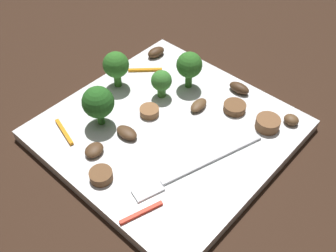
{
  "coord_description": "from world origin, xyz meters",
  "views": [
    {
      "loc": [
        0.27,
        0.24,
        0.39
      ],
      "look_at": [
        0.0,
        0.0,
        0.02
      ],
      "focal_mm": 41.84,
      "sensor_mm": 36.0,
      "label": 1
    }
  ],
  "objects": [
    {
      "name": "broccoli_floret_3",
      "position": [
        -0.04,
        -0.05,
        0.04
      ],
      "size": [
        0.03,
        0.03,
        0.04
      ],
      "color": "#408630",
      "rests_on": "plate"
    },
    {
      "name": "plate",
      "position": [
        0.0,
        0.0,
        0.01
      ],
      "size": [
        0.29,
        0.29,
        0.02
      ],
      "primitive_type": "cube",
      "color": "white",
      "rests_on": "ground_plane"
    },
    {
      "name": "mushroom_0",
      "position": [
        -0.11,
        0.12,
        0.02
      ],
      "size": [
        0.02,
        0.02,
        0.01
      ],
      "primitive_type": "ellipsoid",
      "rotation": [
        0.0,
        0.0,
        4.66
      ],
      "color": "brown",
      "rests_on": "plate"
    },
    {
      "name": "broccoli_floret_1",
      "position": [
        0.06,
        -0.07,
        0.05
      ],
      "size": [
        0.04,
        0.04,
        0.06
      ],
      "color": "#296420",
      "rests_on": "plate"
    },
    {
      "name": "pepper_strip_2",
      "position": [
        0.12,
        0.07,
        0.02
      ],
      "size": [
        0.05,
        0.02,
        0.0
      ],
      "primitive_type": "cube",
      "rotation": [
        0.0,
        0.0,
        2.83
      ],
      "color": "red",
      "rests_on": "plate"
    },
    {
      "name": "broccoli_floret_2",
      "position": [
        -0.01,
        -0.11,
        0.05
      ],
      "size": [
        0.04,
        0.04,
        0.06
      ],
      "color": "#347525",
      "rests_on": "plate"
    },
    {
      "name": "sausage_slice_0",
      "position": [
        -0.09,
        0.1,
        0.02
      ],
      "size": [
        0.04,
        0.04,
        0.01
      ],
      "primitive_type": "cylinder",
      "rotation": [
        0.0,
        0.0,
        3.01
      ],
      "color": "brown",
      "rests_on": "plate"
    },
    {
      "name": "fork",
      "position": [
        0.04,
        0.07,
        0.02
      ],
      "size": [
        0.18,
        0.07,
        0.0
      ],
      "rotation": [
        0.0,
        0.0,
        -0.3
      ],
      "color": "silver",
      "rests_on": "plate"
    },
    {
      "name": "pepper_strip_0",
      "position": [
        0.1,
        -0.09,
        0.02
      ],
      "size": [
        0.02,
        0.05,
        0.0
      ],
      "primitive_type": "cube",
      "rotation": [
        0.0,
        0.0,
        1.31
      ],
      "color": "orange",
      "rests_on": "plate"
    },
    {
      "name": "mushroom_5",
      "position": [
        -0.05,
        0.01,
        0.02
      ],
      "size": [
        0.03,
        0.02,
        0.01
      ],
      "primitive_type": "ellipsoid",
      "rotation": [
        0.0,
        0.0,
        0.12
      ],
      "color": "brown",
      "rests_on": "plate"
    },
    {
      "name": "broccoli_floret_0",
      "position": [
        -0.08,
        -0.03,
        0.05
      ],
      "size": [
        0.04,
        0.04,
        0.06
      ],
      "color": "#347525",
      "rests_on": "plate"
    },
    {
      "name": "pepper_strip_1",
      "position": [
        -0.06,
        -0.11,
        0.02
      ],
      "size": [
        0.04,
        0.04,
        0.0
      ],
      "primitive_type": "cube",
      "rotation": [
        0.0,
        0.0,
        5.49
      ],
      "color": "orange",
      "rests_on": "plate"
    },
    {
      "name": "ground_plane",
      "position": [
        0.0,
        0.0,
        0.0
      ],
      "size": [
        1.4,
        1.4,
        0.0
      ],
      "primitive_type": "plane",
      "color": "black"
    },
    {
      "name": "mushroom_1",
      "position": [
        0.1,
        -0.04,
        0.02
      ],
      "size": [
        0.03,
        0.03,
        0.01
      ],
      "primitive_type": "ellipsoid",
      "rotation": [
        0.0,
        0.0,
        3.35
      ],
      "color": "#4C331E",
      "rests_on": "plate"
    },
    {
      "name": "sausage_slice_2",
      "position": [
        -0.08,
        0.05,
        0.02
      ],
      "size": [
        0.04,
        0.04,
        0.01
      ],
      "primitive_type": "cylinder",
      "rotation": [
        0.0,
        0.0,
        1.01
      ],
      "color": "brown",
      "rests_on": "plate"
    },
    {
      "name": "mushroom_4",
      "position": [
        -0.12,
        0.03,
        0.02
      ],
      "size": [
        0.02,
        0.03,
        0.01
      ],
      "primitive_type": "ellipsoid",
      "rotation": [
        0.0,
        0.0,
        1.61
      ],
      "color": "#422B19",
      "rests_on": "plate"
    },
    {
      "name": "sausage_slice_1",
      "position": [
        0.12,
        -0.0,
        0.02
      ],
      "size": [
        0.04,
        0.04,
        0.01
      ],
      "primitive_type": "cylinder",
      "rotation": [
        0.0,
        0.0,
        2.11
      ],
      "color": "brown",
      "rests_on": "plate"
    },
    {
      "name": "sausage_slice_3",
      "position": [
        0.0,
        -0.03,
        0.02
      ],
      "size": [
        0.04,
        0.04,
        0.01
      ],
      "primitive_type": "cylinder",
      "rotation": [
        0.0,
        0.0,
        0.77
      ],
      "color": "brown",
      "rests_on": "plate"
    },
    {
      "name": "mushroom_3",
      "position": [
        0.05,
        -0.03,
        0.02
      ],
      "size": [
        0.02,
        0.03,
        0.01
      ],
      "primitive_type": "ellipsoid",
      "rotation": [
        0.0,
        0.0,
        4.75
      ],
      "color": "#4C331E",
      "rests_on": "plate"
    },
    {
      "name": "mushroom_2",
      "position": [
        -0.1,
        -0.12,
        0.02
      ],
      "size": [
        0.03,
        0.02,
        0.01
      ],
      "primitive_type": "ellipsoid",
      "rotation": [
        0.0,
        0.0,
        3.04
      ],
      "color": "#422B19",
      "rests_on": "plate"
    }
  ]
}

